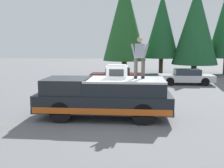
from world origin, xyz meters
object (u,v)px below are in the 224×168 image
at_px(parked_car_silver, 186,77).
at_px(compressor_unit, 117,72).
at_px(person_on_truck_bed, 140,56).
at_px(pickup_truck, 104,97).
at_px(parked_car_maroon, 117,75).

bearing_deg(parked_car_silver, compressor_unit, 154.03).
relative_size(person_on_truck_bed, parked_car_silver, 0.41).
height_order(pickup_truck, person_on_truck_bed, person_on_truck_bed).
distance_m(pickup_truck, parked_car_silver, 11.00).
height_order(compressor_unit, parked_car_silver, compressor_unit).
xyz_separation_m(person_on_truck_bed, parked_car_silver, (9.48, -3.72, -1.97)).
height_order(pickup_truck, parked_car_silver, pickup_truck).
xyz_separation_m(person_on_truck_bed, parked_car_maroon, (9.91, 1.59, -1.97)).
relative_size(compressor_unit, parked_car_silver, 0.20).
bearing_deg(compressor_unit, pickup_truck, 106.57).
bearing_deg(compressor_unit, parked_car_maroon, 3.81).
height_order(compressor_unit, person_on_truck_bed, person_on_truck_bed).
relative_size(compressor_unit, person_on_truck_bed, 0.50).
distance_m(parked_car_silver, parked_car_maroon, 5.33).
xyz_separation_m(pickup_truck, parked_car_silver, (9.70, -5.17, -0.29)).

